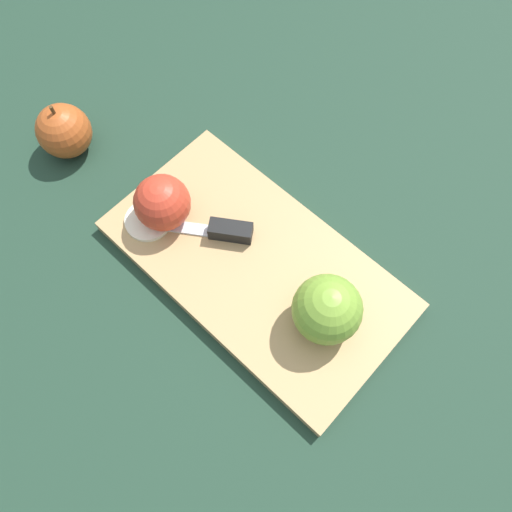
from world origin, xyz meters
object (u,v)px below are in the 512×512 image
apple_half_left (327,309)px  knife (223,230)px  apple_whole (66,129)px  apple_half_right (162,203)px

apple_half_left → knife: (0.17, -0.02, -0.03)m
knife → apple_whole: (0.27, 0.00, 0.01)m
knife → apple_whole: bearing=-25.7°
apple_half_right → apple_whole: 0.20m
apple_half_right → apple_whole: size_ratio=0.83×
apple_half_right → knife: size_ratio=0.51×
knife → apple_whole: size_ratio=1.62×
apple_whole → apple_half_right: bearing=174.2°
apple_half_left → apple_whole: (0.45, -0.02, -0.02)m
apple_half_right → knife: 0.09m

